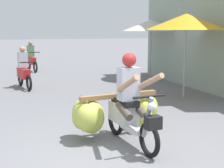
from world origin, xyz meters
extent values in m
plane|color=slate|center=(0.00, 0.00, 0.00)|extent=(120.00, 120.00, 0.00)
torus|color=black|center=(0.59, -0.11, 0.28)|extent=(0.14, 0.57, 0.56)
torus|color=black|center=(0.45, 1.08, 0.28)|extent=(0.14, 0.57, 0.56)
cube|color=silver|center=(0.53, 0.38, 0.32)|extent=(0.30, 0.58, 0.08)
cube|color=silver|center=(0.49, 0.78, 0.50)|extent=(0.35, 0.67, 0.36)
cube|color=black|center=(0.50, 0.70, 0.72)|extent=(0.32, 0.63, 0.10)
cylinder|color=gray|center=(0.58, -0.05, 0.62)|extent=(0.10, 0.29, 0.69)
cylinder|color=black|center=(0.58, -0.09, 0.96)|extent=(0.56, 0.10, 0.04)
sphere|color=silver|center=(0.59, -0.17, 0.82)|extent=(0.14, 0.14, 0.14)
cube|color=black|center=(0.60, -0.21, 0.58)|extent=(0.26, 0.19, 0.20)
cube|color=silver|center=(0.59, -0.11, 0.58)|extent=(0.13, 0.29, 0.04)
cube|color=olive|center=(0.47, 0.93, 0.78)|extent=(1.50, 0.27, 0.08)
cube|color=olive|center=(0.45, 1.11, 0.75)|extent=(1.35, 0.23, 0.06)
ellipsoid|color=#BFC94E|center=(-0.17, 0.78, 0.46)|extent=(0.52, 0.49, 0.49)
cylinder|color=#998459|center=(-0.17, 0.78, 0.73)|extent=(0.02, 0.02, 0.11)
ellipsoid|color=#B3BD42|center=(-0.19, 1.14, 0.45)|extent=(0.35, 0.32, 0.51)
cylinder|color=#998459|center=(-0.19, 1.14, 0.73)|extent=(0.02, 0.02, 0.12)
ellipsoid|color=#B6C146|center=(1.16, 1.11, 0.47)|extent=(0.36, 0.33, 0.46)
cylinder|color=#998459|center=(1.16, 1.11, 0.73)|extent=(0.02, 0.02, 0.12)
ellipsoid|color=#B9C449|center=(-0.06, 0.89, 0.43)|extent=(0.53, 0.49, 0.59)
cylinder|color=#998459|center=(-0.06, 0.89, 0.74)|extent=(0.02, 0.02, 0.09)
ellipsoid|color=#B6C046|center=(1.00, 1.01, 0.35)|extent=(0.36, 0.33, 0.57)
cylinder|color=#998459|center=(1.00, 1.01, 0.70)|extent=(0.02, 0.02, 0.18)
ellipsoid|color=#BDC74D|center=(-0.24, 0.95, 0.44)|extent=(0.40, 0.38, 0.45)
cylinder|color=#998459|center=(-0.24, 0.95, 0.71)|extent=(0.02, 0.02, 0.16)
ellipsoid|color=#C1CB51|center=(1.07, 1.28, 0.42)|extent=(0.46, 0.43, 0.46)
cylinder|color=#998459|center=(1.07, 1.28, 0.70)|extent=(0.02, 0.02, 0.18)
cube|color=#B2B7C6|center=(0.51, 0.58, 1.05)|extent=(0.36, 0.26, 0.56)
sphere|color=#B22626|center=(0.51, 0.56, 1.46)|extent=(0.24, 0.24, 0.24)
cylinder|color=tan|center=(0.74, 0.27, 1.11)|extent=(0.22, 0.72, 0.39)
cylinder|color=tan|center=(0.35, 0.22, 1.11)|extent=(0.12, 0.72, 0.39)
cylinder|color=#4C4238|center=(0.66, 0.48, 0.62)|extent=(0.18, 0.45, 0.27)
cylinder|color=#4C4238|center=(0.38, 0.45, 0.62)|extent=(0.18, 0.45, 0.27)
torus|color=black|center=(-0.74, 6.10, 0.26)|extent=(0.18, 0.53, 0.52)
torus|color=black|center=(-0.94, 7.18, 0.26)|extent=(0.18, 0.53, 0.52)
cube|color=red|center=(-0.86, 6.74, 0.50)|extent=(0.40, 0.93, 0.32)
cylinder|color=black|center=(-0.74, 6.15, 0.92)|extent=(0.50, 0.13, 0.04)
cube|color=#B2B7C6|center=(-0.86, 6.76, 0.95)|extent=(0.33, 0.25, 0.52)
sphere|color=tan|center=(-0.86, 6.74, 1.30)|extent=(0.20, 0.20, 0.20)
torus|color=black|center=(-0.10, 10.55, 0.26)|extent=(0.18, 0.53, 0.52)
torus|color=black|center=(-0.31, 11.63, 0.26)|extent=(0.18, 0.53, 0.52)
cube|color=red|center=(-0.23, 11.19, 0.50)|extent=(0.41, 0.93, 0.32)
cylinder|color=black|center=(-0.11, 10.60, 0.92)|extent=(0.50, 0.13, 0.04)
cube|color=#4C7F51|center=(-0.23, 11.21, 0.95)|extent=(0.33, 0.25, 0.52)
sphere|color=#9E7051|center=(-0.23, 11.19, 1.30)|extent=(0.20, 0.20, 0.20)
cylinder|color=#99999E|center=(3.47, 3.66, 1.02)|extent=(0.05, 0.05, 2.05)
cone|color=gold|center=(3.47, 3.66, 2.17)|extent=(2.27, 2.27, 0.45)
cylinder|color=#99999E|center=(4.04, 7.12, 1.00)|extent=(0.05, 0.05, 2.00)
cone|color=beige|center=(4.04, 7.12, 2.11)|extent=(2.24, 2.24, 0.43)
camera|label=1|loc=(-1.49, -4.45, 1.97)|focal=51.79mm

